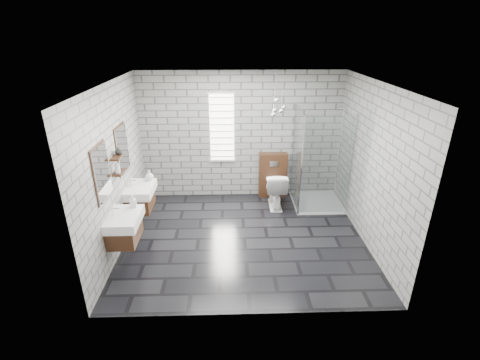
{
  "coord_description": "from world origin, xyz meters",
  "views": [
    {
      "loc": [
        -0.24,
        -5.27,
        3.45
      ],
      "look_at": [
        -0.07,
        0.35,
        0.98
      ],
      "focal_mm": 26.0,
      "sensor_mm": 36.0,
      "label": 1
    }
  ],
  "objects_px": {
    "vanity_right": "(138,191)",
    "toilet": "(275,189)",
    "vanity_left": "(122,220)",
    "shower_enclosure": "(315,184)",
    "cistern_panel": "(273,175)"
  },
  "relations": [
    {
      "from": "toilet",
      "to": "cistern_panel",
      "type": "bearing_deg",
      "value": -89.17
    },
    {
      "from": "toilet",
      "to": "vanity_left",
      "type": "bearing_deg",
      "value": 36.07
    },
    {
      "from": "vanity_left",
      "to": "cistern_panel",
      "type": "height_order",
      "value": "vanity_left"
    },
    {
      "from": "vanity_left",
      "to": "shower_enclosure",
      "type": "relative_size",
      "value": 0.77
    },
    {
      "from": "vanity_left",
      "to": "shower_enclosure",
      "type": "height_order",
      "value": "shower_enclosure"
    },
    {
      "from": "vanity_left",
      "to": "toilet",
      "type": "xyz_separation_m",
      "value": [
        2.6,
        1.84,
        -0.37
      ]
    },
    {
      "from": "cistern_panel",
      "to": "toilet",
      "type": "height_order",
      "value": "cistern_panel"
    },
    {
      "from": "shower_enclosure",
      "to": "toilet",
      "type": "bearing_deg",
      "value": 176.76
    },
    {
      "from": "shower_enclosure",
      "to": "toilet",
      "type": "height_order",
      "value": "shower_enclosure"
    },
    {
      "from": "vanity_left",
      "to": "cistern_panel",
      "type": "distance_m",
      "value": 3.49
    },
    {
      "from": "vanity_right",
      "to": "toilet",
      "type": "bearing_deg",
      "value": 16.75
    },
    {
      "from": "shower_enclosure",
      "to": "vanity_right",
      "type": "bearing_deg",
      "value": -167.79
    },
    {
      "from": "vanity_right",
      "to": "toilet",
      "type": "height_order",
      "value": "vanity_right"
    },
    {
      "from": "cistern_panel",
      "to": "toilet",
      "type": "relative_size",
      "value": 1.29
    },
    {
      "from": "shower_enclosure",
      "to": "cistern_panel",
      "type": "bearing_deg",
      "value": 147.34
    }
  ]
}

